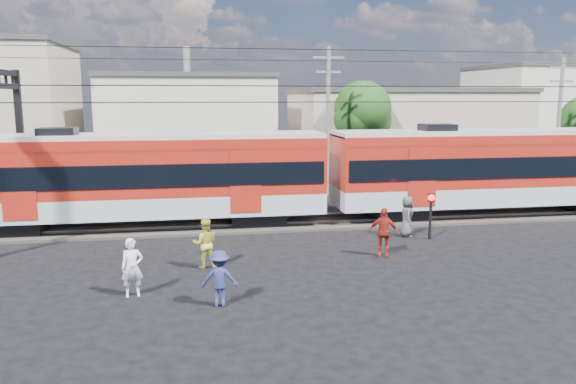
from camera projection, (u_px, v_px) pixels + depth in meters
name	position (u px, v px, depth m)	size (l,w,h in m)	color
ground	(253.00, 284.00, 17.50)	(120.00, 120.00, 0.00)	black
track_bed	(234.00, 224.00, 25.26)	(70.00, 3.40, 0.12)	#2D2823
rail_near	(235.00, 226.00, 24.51)	(70.00, 0.12, 0.12)	#59544C
rail_far	(233.00, 218.00, 25.97)	(70.00, 0.12, 0.12)	#59544C
commuter_train	(144.00, 175.00, 24.22)	(50.30, 3.08, 4.17)	black
catenary	(20.00, 112.00, 22.96)	(70.00, 9.30, 7.52)	black
building_midwest	(189.00, 123.00, 42.77)	(12.24, 12.24, 7.30)	beige
building_mideast	(402.00, 130.00, 42.58)	(16.32, 10.20, 6.30)	tan
building_east	(539.00, 114.00, 48.61)	(10.20, 10.20, 8.30)	beige
utility_pole_mid	(328.00, 117.00, 32.28)	(1.80, 0.24, 8.50)	slate
utility_pole_east	(559.00, 121.00, 33.67)	(1.80, 0.24, 8.00)	slate
tree_near	(365.00, 113.00, 35.79)	(3.82, 3.64, 6.72)	#382619
pedestrian_a	(132.00, 267.00, 16.30)	(0.63, 0.41, 1.73)	silver
pedestrian_b	(205.00, 243.00, 19.00)	(0.83, 0.65, 1.70)	gold
pedestrian_c	(220.00, 278.00, 15.54)	(1.03, 0.59, 1.60)	navy
pedestrian_d	(383.00, 232.00, 20.36)	(1.05, 0.44, 1.80)	maroon
pedestrian_e	(407.00, 216.00, 23.23)	(0.83, 0.54, 1.69)	#444449
crossing_signal	(431.00, 208.00, 22.70)	(0.28, 0.28, 1.90)	black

